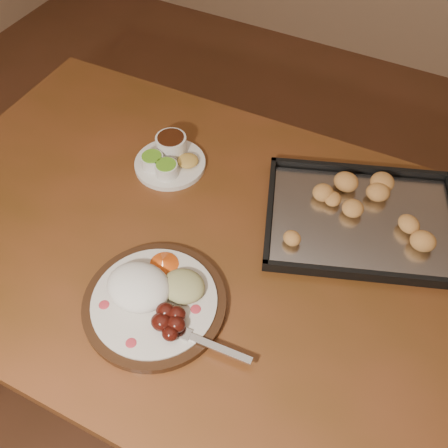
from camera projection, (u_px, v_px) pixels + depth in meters
The scene contains 5 objects.
ground at pixel (183, 332), 1.79m from camera, with size 4.00×4.00×0.00m, color brown.
dining_table at pixel (221, 270), 1.18m from camera, with size 1.52×0.93×0.75m.
dinner_plate at pixel (154, 297), 1.00m from camera, with size 0.37×0.29×0.07m.
condiment_saucer at pixel (169, 158), 1.25m from camera, with size 0.18×0.18×0.06m.
baking_tray at pixel (363, 219), 1.13m from camera, with size 0.52×0.45×0.05m.
Camera 1 is at (0.51, -0.66, 1.64)m, focal length 40.00 mm.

